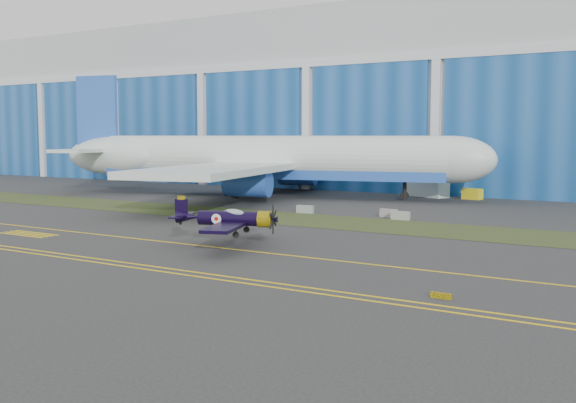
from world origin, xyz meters
The scene contains 15 objects.
ground centered at (0.00, 0.00, 0.00)m, with size 260.00×260.00×0.00m, color #353535.
grass_median centered at (0.00, 14.00, 0.02)m, with size 260.00×10.00×0.02m, color #475128.
hangar centered at (0.00, 71.79, 14.96)m, with size 220.00×45.70×30.00m.
taxiway_centreline centered at (0.00, -5.00, 0.01)m, with size 200.00×0.20×0.02m, color yellow.
edge_line_near centered at (0.00, -14.50, 0.01)m, with size 80.00×0.20×0.02m, color yellow.
edge_line_far centered at (0.00, -13.50, 0.01)m, with size 80.00×0.20×0.02m, color yellow.
hold_short_ladder centered at (-18.00, -8.10, 0.01)m, with size 6.00×2.40×0.02m, color yellow, non-canonical shape.
guard_board_right centered at (22.00, -12.00, 0.17)m, with size 1.20×0.15×0.35m, color yellow.
warbird centered at (1.67, -4.04, 2.29)m, with size 12.89×14.10×3.43m.
jetliner centered at (-20.41, 35.31, 12.60)m, with size 84.46×76.31×25.20m.
shipping_container centered at (-0.32, 46.85, 1.39)m, with size 6.44×2.57×2.79m, color silver.
tug centered at (6.61, 46.17, 0.75)m, with size 2.56×1.60×1.49m, color yellow.
barrier_a centered at (-4.81, 19.22, 0.45)m, with size 2.00×0.60×0.90m, color gray.
barrier_b centered at (4.91, 20.69, 0.45)m, with size 2.00×0.60×0.90m, color gray.
barrier_c centered at (6.87, 19.26, 0.45)m, with size 2.00×0.60×0.90m, color gray.
Camera 1 is at (33.85, -47.24, 8.95)m, focal length 42.00 mm.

